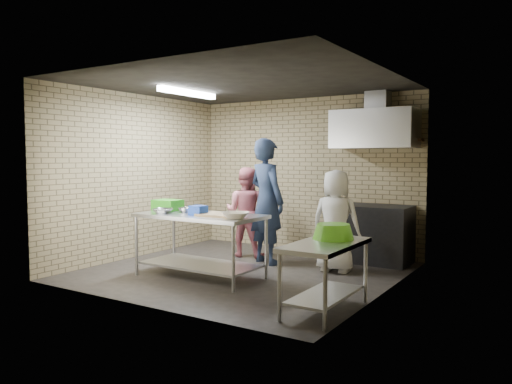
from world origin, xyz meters
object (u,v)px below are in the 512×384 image
at_px(bottle_red, 381,134).
at_px(bottle_green, 406,134).
at_px(prep_table, 200,246).
at_px(side_counter, 325,277).
at_px(stove, 372,234).
at_px(green_crate, 168,205).
at_px(green_basin, 333,232).
at_px(man_navy, 267,201).
at_px(blue_tub, 198,210).
at_px(woman_pink, 246,212).
at_px(woman_white, 336,221).

bearing_deg(bottle_red, bottle_green, 0.00).
bearing_deg(prep_table, side_counter, -13.27).
distance_m(stove, green_crate, 3.22).
distance_m(side_counter, green_basin, 0.52).
bearing_deg(green_basin, bottle_green, 89.58).
xyz_separation_m(bottle_green, man_navy, (-1.80, -1.21, -1.04)).
bearing_deg(prep_table, green_basin, -6.74).
xyz_separation_m(bottle_red, bottle_green, (0.40, 0.00, -0.01)).
height_order(blue_tub, bottle_green, bottle_green).
relative_size(prep_table, green_basin, 3.82).
bearing_deg(man_navy, side_counter, 157.41).
xyz_separation_m(blue_tub, green_basin, (2.03, -0.15, -0.11)).
xyz_separation_m(side_counter, blue_tub, (-2.05, 0.40, 0.57)).
height_order(prep_table, bottle_red, bottle_red).
distance_m(prep_table, bottle_green, 3.62).
bearing_deg(bottle_red, prep_table, -124.31).
bearing_deg(green_basin, bottle_red, 97.90).
relative_size(prep_table, woman_pink, 1.18).
distance_m(prep_table, man_navy, 1.42).
bearing_deg(green_basin, woman_white, 112.29).
bearing_deg(green_crate, woman_white, 29.49).
bearing_deg(bottle_green, man_navy, -146.07).
bearing_deg(blue_tub, prep_table, 116.57).
relative_size(man_navy, woman_white, 1.32).
relative_size(green_basin, man_navy, 0.24).
xyz_separation_m(side_counter, woman_white, (-0.67, 1.82, 0.37)).
height_order(green_crate, bottle_green, bottle_green).
height_order(green_basin, woman_white, woman_white).
relative_size(prep_table, green_crate, 4.50).
relative_size(stove, green_crate, 3.07).
height_order(stove, man_navy, man_navy).
bearing_deg(bottle_green, bottle_red, 180.00).
relative_size(green_crate, man_navy, 0.20).
relative_size(side_counter, blue_tub, 6.14).
xyz_separation_m(green_crate, bottle_red, (2.40, 2.37, 1.07)).
distance_m(green_crate, woman_pink, 1.52).
height_order(side_counter, woman_white, woman_white).
relative_size(bottle_red, woman_pink, 0.12).
height_order(green_crate, bottle_red, bottle_red).
height_order(prep_table, blue_tub, blue_tub).
distance_m(blue_tub, bottle_red, 3.26).
relative_size(stove, blue_tub, 6.14).
distance_m(side_counter, man_navy, 2.60).
bearing_deg(side_counter, prep_table, 166.73).
height_order(prep_table, woman_pink, woman_pink).
height_order(green_basin, bottle_red, bottle_red).
bearing_deg(woman_pink, bottle_green, -170.33).
distance_m(side_counter, bottle_red, 3.44).
relative_size(side_counter, green_basin, 2.61).
bearing_deg(stove, man_navy, -144.28).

